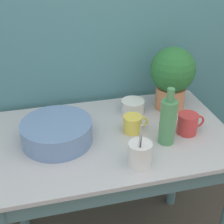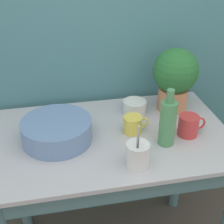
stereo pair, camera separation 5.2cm
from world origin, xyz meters
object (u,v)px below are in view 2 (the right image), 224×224
Objects in this scene: mug_red at (189,125)px; utensil_cup at (138,155)px; potted_plant at (175,76)px; bottle_tall at (168,122)px; bowl_small_enamel_white at (135,107)px; mug_yellow at (133,124)px; bowl_wash_large at (57,131)px.

utensil_cup is (-0.28, -0.16, 0.00)m from mug_red.
bottle_tall is at bearing -115.37° from potted_plant.
utensil_cup is (-0.09, -0.40, 0.02)m from bowl_small_enamel_white.
mug_yellow is at bearing -145.93° from potted_plant.
potted_plant reaches higher than bowl_wash_large.
mug_red is 1.10× the size of bowl_small_enamel_white.
potted_plant is 0.64m from bowl_wash_large.
bowl_small_enamel_white is (-0.19, 0.24, -0.01)m from mug_red.
mug_red is (0.12, 0.04, -0.06)m from bottle_tall.
mug_yellow is 0.24m from utensil_cup.
potted_plant is 1.05× the size of bowl_wash_large.
bowl_small_enamel_white is at bearing 128.89° from mug_red.
bowl_small_enamel_white is 0.41m from utensil_cup.
bottle_tall is 0.14m from mug_red.
bowl_wash_large reaches higher than mug_red.
bowl_wash_large is 0.59m from mug_red.
bottle_tall is (0.46, -0.12, 0.06)m from bowl_wash_large.
bowl_wash_large is 2.41× the size of mug_red.
bottle_tall is at bearing 36.25° from utensil_cup.
potted_plant is 0.33m from bottle_tall.
mug_red reaches higher than mug_yellow.
utensil_cup is (0.30, -0.24, 0.00)m from bowl_wash_large.
mug_red is (0.59, -0.07, -0.00)m from bowl_wash_large.
bowl_small_enamel_white is at bearing 103.53° from bottle_tall.
utensil_cup reaches higher than mug_red.
mug_red is (-0.01, -0.24, -0.13)m from potted_plant.
mug_yellow is (-0.24, 0.07, -0.01)m from mug_red.
potted_plant is 1.57× the size of utensil_cup.
utensil_cup is (-0.30, -0.40, -0.13)m from potted_plant.
bowl_wash_large is 0.43m from bowl_small_enamel_white.
bowl_wash_large is at bearing -164.28° from potted_plant.
bottle_tall reaches higher than mug_yellow.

